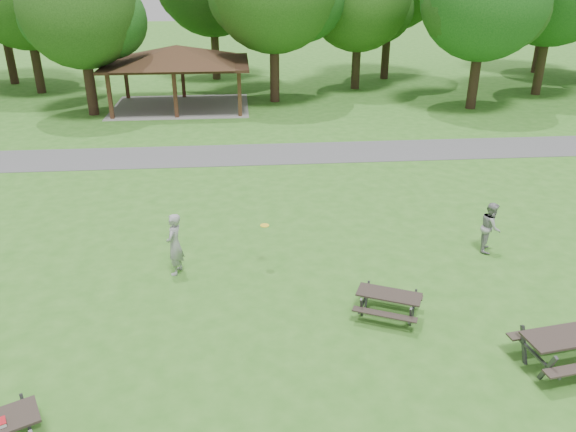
# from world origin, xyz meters

# --- Properties ---
(ground) EXTENTS (160.00, 160.00, 0.00)m
(ground) POSITION_xyz_m (0.00, 0.00, 0.00)
(ground) COLOR #347220
(ground) RESTS_ON ground
(asphalt_path) EXTENTS (120.00, 3.20, 0.02)m
(asphalt_path) POSITION_xyz_m (0.00, 14.00, 0.01)
(asphalt_path) COLOR #4F4F52
(asphalt_path) RESTS_ON ground
(pavilion) EXTENTS (8.60, 7.01, 3.76)m
(pavilion) POSITION_xyz_m (-4.00, 24.00, 3.06)
(pavilion) COLOR #3D2316
(pavilion) RESTS_ON ground
(tree_row_d) EXTENTS (6.93, 6.60, 9.27)m
(tree_row_d) POSITION_xyz_m (-8.92, 22.53, 5.77)
(tree_row_d) COLOR black
(tree_row_d) RESTS_ON ground
(tree_row_f) EXTENTS (7.35, 7.00, 9.55)m
(tree_row_f) POSITION_xyz_m (8.09, 28.53, 5.84)
(tree_row_f) COLOR black
(tree_row_f) RESTS_ON ground
(tree_row_g) EXTENTS (7.77, 7.40, 10.25)m
(tree_row_g) POSITION_xyz_m (14.09, 22.03, 6.33)
(tree_row_g) COLOR black
(tree_row_g) RESTS_ON ground
(picnic_table_middle) EXTENTS (2.00, 1.84, 0.70)m
(picnic_table_middle) POSITION_xyz_m (3.26, 0.40, 0.51)
(picnic_table_middle) COLOR #2A231E
(picnic_table_middle) RESTS_ON ground
(picnic_table_far) EXTENTS (2.21, 1.88, 0.87)m
(picnic_table_far) POSITION_xyz_m (6.72, -1.86, 0.64)
(picnic_table_far) COLOR #2C2320
(picnic_table_far) RESTS_ON ground
(frisbee_in_flight) EXTENTS (0.31, 0.31, 0.02)m
(frisbee_in_flight) POSITION_xyz_m (0.26, 3.28, 1.36)
(frisbee_in_flight) COLOR yellow
(frisbee_in_flight) RESTS_ON ground
(frisbee_thrower) EXTENTS (0.62, 0.78, 1.88)m
(frisbee_thrower) POSITION_xyz_m (-2.35, 3.12, 0.94)
(frisbee_thrower) COLOR #969698
(frisbee_thrower) RESTS_ON ground
(frisbee_catcher) EXTENTS (0.86, 0.96, 1.61)m
(frisbee_catcher) POSITION_xyz_m (7.32, 3.70, 0.81)
(frisbee_catcher) COLOR #969699
(frisbee_catcher) RESTS_ON ground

